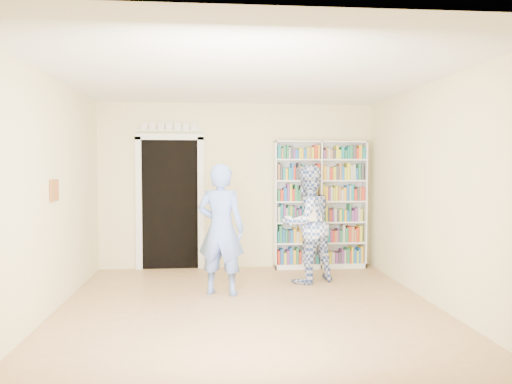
# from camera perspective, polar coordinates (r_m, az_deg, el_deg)

# --- Properties ---
(floor) EXTENTS (5.00, 5.00, 0.00)m
(floor) POSITION_cam_1_polar(r_m,az_deg,el_deg) (5.96, -0.79, -13.37)
(floor) COLOR #AB7A52
(floor) RESTS_ON ground
(ceiling) EXTENTS (5.00, 5.00, 0.00)m
(ceiling) POSITION_cam_1_polar(r_m,az_deg,el_deg) (5.81, -0.81, 13.12)
(ceiling) COLOR white
(ceiling) RESTS_ON wall_back
(wall_back) EXTENTS (4.50, 0.00, 4.50)m
(wall_back) POSITION_cam_1_polar(r_m,az_deg,el_deg) (8.22, -2.13, 0.70)
(wall_back) COLOR beige
(wall_back) RESTS_ON floor
(wall_left) EXTENTS (0.00, 5.00, 5.00)m
(wall_left) POSITION_cam_1_polar(r_m,az_deg,el_deg) (5.99, -22.79, -0.39)
(wall_left) COLOR beige
(wall_left) RESTS_ON floor
(wall_right) EXTENTS (0.00, 5.00, 5.00)m
(wall_right) POSITION_cam_1_polar(r_m,az_deg,el_deg) (6.31, 20.02, -0.18)
(wall_right) COLOR beige
(wall_right) RESTS_ON floor
(bookshelf) EXTENTS (1.52, 0.28, 2.08)m
(bookshelf) POSITION_cam_1_polar(r_m,az_deg,el_deg) (8.27, 7.32, -1.38)
(bookshelf) COLOR white
(bookshelf) RESTS_ON floor
(doorway) EXTENTS (1.10, 0.08, 2.43)m
(doorway) POSITION_cam_1_polar(r_m,az_deg,el_deg) (8.22, -9.80, -0.53)
(doorway) COLOR black
(doorway) RESTS_ON floor
(wall_art) EXTENTS (0.03, 0.25, 0.25)m
(wall_art) POSITION_cam_1_polar(r_m,az_deg,el_deg) (6.17, -22.06, 0.18)
(wall_art) COLOR brown
(wall_art) RESTS_ON wall_left
(man_blue) EXTENTS (0.72, 0.58, 1.71)m
(man_blue) POSITION_cam_1_polar(r_m,az_deg,el_deg) (6.52, -4.03, -4.27)
(man_blue) COLOR #6689E4
(man_blue) RESTS_ON floor
(man_plaid) EXTENTS (1.02, 0.94, 1.69)m
(man_plaid) POSITION_cam_1_polar(r_m,az_deg,el_deg) (7.22, 5.83, -3.65)
(man_plaid) COLOR #324E99
(man_plaid) RESTS_ON floor
(paper_sheet) EXTENTS (0.20, 0.11, 0.32)m
(paper_sheet) POSITION_cam_1_polar(r_m,az_deg,el_deg) (6.99, 6.78, -2.04)
(paper_sheet) COLOR white
(paper_sheet) RESTS_ON man_plaid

